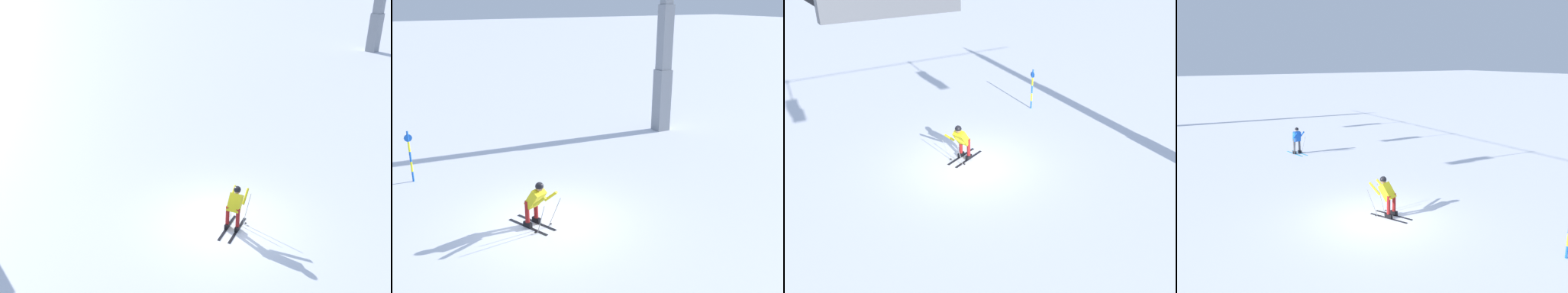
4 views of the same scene
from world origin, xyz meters
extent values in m
plane|color=white|center=(0.00, 0.00, 0.00)|extent=(260.00, 260.00, 0.00)
cube|color=black|center=(-0.13, -0.41, 0.01)|extent=(1.48, 0.71, 0.01)
cube|color=black|center=(-0.13, -0.41, 0.09)|extent=(0.30, 0.21, 0.16)
cylinder|color=maroon|center=(-0.13, -0.41, 0.51)|extent=(0.13, 0.13, 0.68)
cube|color=black|center=(0.01, -0.74, 0.01)|extent=(1.48, 0.71, 0.01)
cube|color=black|center=(0.01, -0.74, 0.09)|extent=(0.30, 0.21, 0.16)
cylinder|color=maroon|center=(0.01, -0.74, 0.51)|extent=(0.13, 0.13, 0.68)
cube|color=gold|center=(0.10, -0.50, 0.94)|extent=(0.69, 0.61, 0.66)
sphere|color=#997051|center=(0.27, -0.43, 1.33)|extent=(0.23, 0.23, 0.23)
sphere|color=black|center=(0.27, -0.43, 1.36)|extent=(0.24, 0.24, 0.24)
cylinder|color=gold|center=(0.38, -0.13, 1.03)|extent=(0.50, 0.28, 0.44)
cylinder|color=gray|center=(0.41, -0.07, 0.43)|extent=(0.41, 0.32, 1.17)
cylinder|color=black|center=(0.23, -0.10, 0.05)|extent=(0.07, 0.07, 0.01)
cylinder|color=gold|center=(0.57, -0.55, 1.03)|extent=(0.50, 0.28, 0.44)
cylinder|color=gray|center=(0.63, -0.58, 0.43)|extent=(0.50, 0.10, 1.17)
cylinder|color=black|center=(0.49, -0.69, 0.05)|extent=(0.07, 0.07, 0.01)
cylinder|color=blue|center=(-5.28, -3.22, 0.19)|extent=(0.07, 0.07, 0.39)
cylinder|color=yellow|center=(-5.28, -3.22, 0.58)|extent=(0.07, 0.07, 0.39)
cube|color=#198CCC|center=(11.26, -1.36, 0.01)|extent=(1.75, 0.39, 0.01)
cube|color=black|center=(11.26, -1.36, 0.09)|extent=(0.29, 0.16, 0.16)
cylinder|color=#4C4C51|center=(11.26, -1.36, 0.56)|extent=(0.13, 0.13, 0.78)
cube|color=#198CCC|center=(11.20, -1.01, 0.01)|extent=(1.75, 0.39, 0.01)
cube|color=black|center=(11.20, -1.01, 0.09)|extent=(0.29, 0.16, 0.16)
cylinder|color=#4C4C51|center=(11.20, -1.01, 0.56)|extent=(0.13, 0.13, 0.78)
cube|color=blue|center=(11.19, -1.19, 1.06)|extent=(0.39, 0.47, 0.60)
sphere|color=beige|center=(11.16, -1.20, 1.47)|extent=(0.21, 0.21, 0.21)
sphere|color=black|center=(11.16, -1.20, 1.51)|extent=(0.22, 0.22, 0.22)
cylinder|color=blue|center=(11.00, -1.46, 1.20)|extent=(0.48, 0.16, 0.41)
cylinder|color=gray|center=(10.98, -1.51, 0.52)|extent=(0.37, 0.18, 1.10)
cylinder|color=black|center=(11.16, -1.53, 0.05)|extent=(0.07, 0.07, 0.01)
cylinder|color=blue|center=(10.92, -1.01, 1.20)|extent=(0.48, 0.16, 0.41)
cylinder|color=gray|center=(10.88, -0.97, 0.52)|extent=(0.40, 0.05, 1.10)
cylinder|color=black|center=(11.05, -0.89, 0.05)|extent=(0.07, 0.07, 0.01)
camera|label=1|loc=(-9.51, -9.22, 9.18)|focal=41.95mm
camera|label=2|loc=(11.24, -4.75, 6.49)|focal=40.99mm
camera|label=3|loc=(6.63, 11.42, 7.62)|focal=37.94mm
camera|label=4|loc=(-11.58, 7.14, 5.71)|focal=36.98mm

